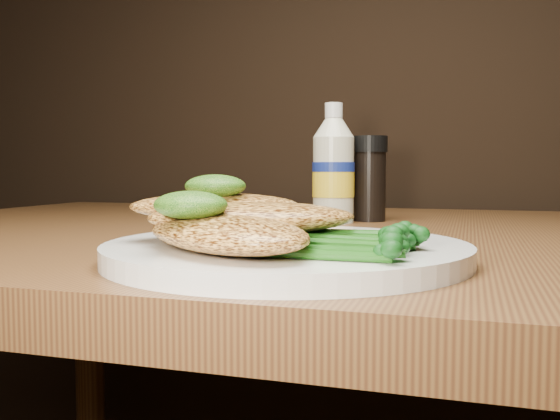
% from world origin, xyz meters
% --- Properties ---
extents(plate, '(0.28, 0.28, 0.01)m').
position_xyz_m(plate, '(0.05, 0.80, 0.76)').
color(plate, white).
rests_on(plate, dining_table).
extents(chicken_front, '(0.18, 0.17, 0.03)m').
position_xyz_m(chicken_front, '(0.03, 0.74, 0.78)').
color(chicken_front, '#E9A44A').
rests_on(chicken_front, plate).
extents(chicken_mid, '(0.17, 0.13, 0.02)m').
position_xyz_m(chicken_mid, '(0.03, 0.77, 0.79)').
color(chicken_mid, '#E9A44A').
rests_on(chicken_mid, plate).
extents(chicken_back, '(0.15, 0.12, 0.02)m').
position_xyz_m(chicken_back, '(-0.01, 0.80, 0.79)').
color(chicken_back, '#E9A44A').
rests_on(chicken_back, plate).
extents(pesto_front, '(0.06, 0.06, 0.02)m').
position_xyz_m(pesto_front, '(0.01, 0.73, 0.80)').
color(pesto_front, black).
rests_on(pesto_front, chicken_front).
extents(pesto_back, '(0.05, 0.04, 0.02)m').
position_xyz_m(pesto_back, '(-0.00, 0.79, 0.81)').
color(pesto_back, black).
rests_on(pesto_back, chicken_back).
extents(broccolini_bundle, '(0.14, 0.11, 0.02)m').
position_xyz_m(broccolini_bundle, '(0.10, 0.76, 0.78)').
color(broccolini_bundle, '#194F11').
rests_on(broccolini_bundle, plate).
extents(mayo_bottle, '(0.06, 0.06, 0.16)m').
position_xyz_m(mayo_bottle, '(0.01, 1.14, 0.83)').
color(mayo_bottle, beige).
rests_on(mayo_bottle, dining_table).
extents(pepper_grinder, '(0.06, 0.06, 0.11)m').
position_xyz_m(pepper_grinder, '(0.06, 1.18, 0.81)').
color(pepper_grinder, black).
rests_on(pepper_grinder, dining_table).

